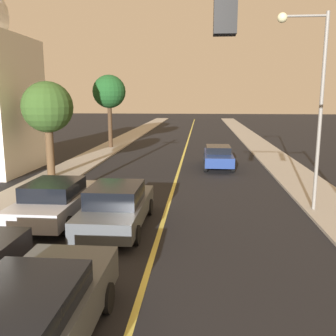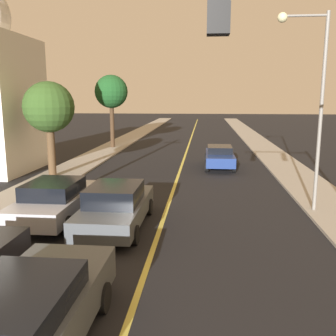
# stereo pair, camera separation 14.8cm
# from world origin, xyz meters

# --- Properties ---
(road_surface) EXTENTS (10.85, 80.00, 0.01)m
(road_surface) POSITION_xyz_m (0.00, 36.00, 0.01)
(road_surface) COLOR black
(road_surface) RESTS_ON ground
(sidewalk_left) EXTENTS (2.50, 80.00, 0.12)m
(sidewalk_left) POSITION_xyz_m (-6.68, 36.00, 0.06)
(sidewalk_left) COLOR #9E998E
(sidewalk_left) RESTS_ON ground
(sidewalk_right) EXTENTS (2.50, 80.00, 0.12)m
(sidewalk_right) POSITION_xyz_m (6.68, 36.00, 0.06)
(sidewalk_right) COLOR #9E998E
(sidewalk_right) RESTS_ON ground
(car_near_lane_front) EXTENTS (2.05, 5.16, 1.47)m
(car_near_lane_front) POSITION_xyz_m (-1.52, 3.30, 0.77)
(car_near_lane_front) COLOR #474C51
(car_near_lane_front) RESTS_ON ground
(car_near_lane_second) EXTENTS (2.03, 4.83, 1.54)m
(car_near_lane_second) POSITION_xyz_m (-1.52, 10.04, 0.77)
(car_near_lane_second) COLOR #474C51
(car_near_lane_second) RESTS_ON ground
(car_outer_lane_second) EXTENTS (2.07, 4.85, 1.49)m
(car_outer_lane_second) POSITION_xyz_m (-3.91, 10.65, 0.77)
(car_outer_lane_second) COLOR #A5A8B2
(car_outer_lane_second) RESTS_ON ground
(car_far_oncoming) EXTENTS (1.85, 4.64, 1.38)m
(car_far_oncoming) POSITION_xyz_m (2.44, 21.64, 0.74)
(car_far_oncoming) COLOR navy
(car_far_oncoming) RESTS_ON ground
(streetlamp_right) EXTENTS (1.84, 0.36, 7.35)m
(streetlamp_right) POSITION_xyz_m (5.36, 12.50, 4.82)
(streetlamp_right) COLOR slate
(streetlamp_right) RESTS_ON ground
(tree_left_near) EXTENTS (2.73, 2.73, 5.17)m
(tree_left_near) POSITION_xyz_m (-6.89, 17.52, 3.87)
(tree_left_near) COLOR #4C3823
(tree_left_near) RESTS_ON ground
(tree_left_far) EXTENTS (2.82, 2.82, 6.20)m
(tree_left_far) POSITION_xyz_m (-6.56, 29.96, 4.85)
(tree_left_far) COLOR #3D2B1C
(tree_left_far) RESTS_ON ground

